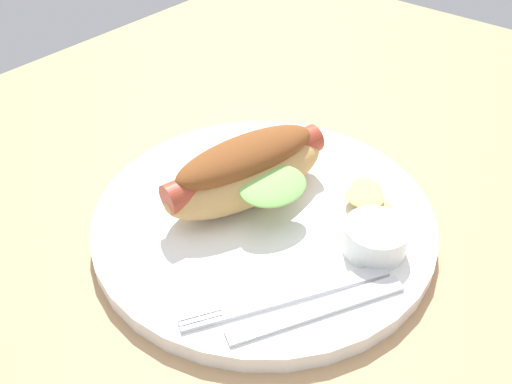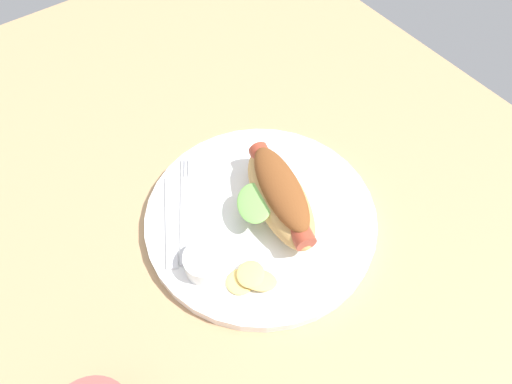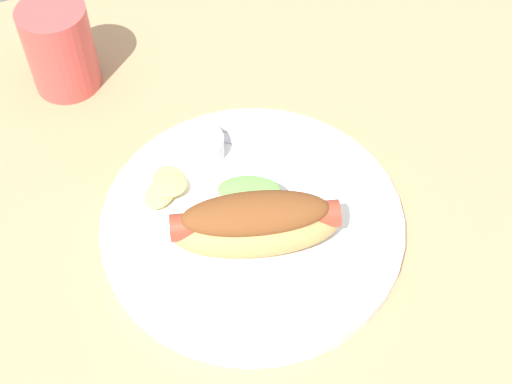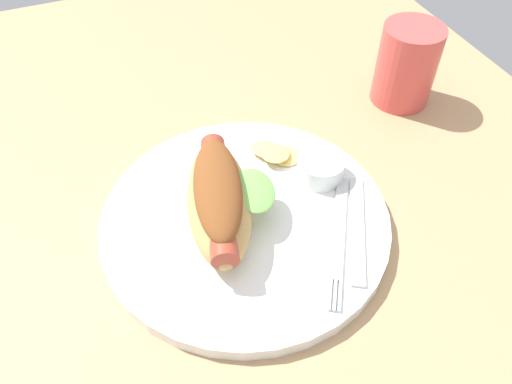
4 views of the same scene
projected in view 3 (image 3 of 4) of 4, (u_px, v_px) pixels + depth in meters
ground_plane at (271, 227)px, 73.93cm from camera, size 120.00×90.00×1.80cm
plate at (253, 224)px, 72.12cm from camera, size 30.07×30.07×1.60cm
hot_dog at (255, 222)px, 67.47cm from camera, size 17.20×11.82×6.05cm
sauce_ramekin at (199, 146)px, 75.54cm from camera, size 5.19×5.19×2.51cm
fork at (280, 146)px, 76.99cm from camera, size 14.65×9.62×0.40cm
knife at (271, 132)px, 78.22cm from camera, size 12.82×7.96×0.36cm
chips_pile at (166, 186)px, 73.18cm from camera, size 6.03×6.04×1.39cm
drinking_cup at (60, 48)px, 81.21cm from camera, size 7.66×7.66×10.47cm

